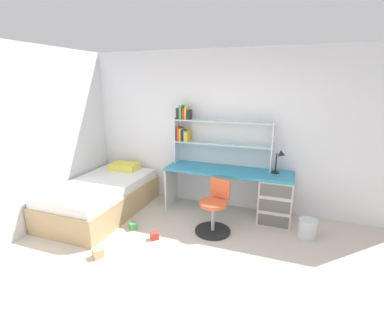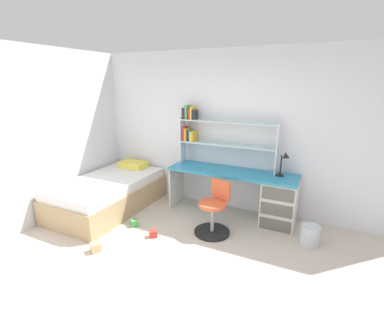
{
  "view_description": "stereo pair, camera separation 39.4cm",
  "coord_description": "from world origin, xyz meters",
  "px_view_note": "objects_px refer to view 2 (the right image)",
  "views": [
    {
      "loc": [
        1.1,
        -2.3,
        2.12
      ],
      "look_at": [
        -0.2,
        1.26,
        1.03
      ],
      "focal_mm": 26.32,
      "sensor_mm": 36.0,
      "label": 1
    },
    {
      "loc": [
        1.46,
        -2.14,
        2.12
      ],
      "look_at": [
        -0.2,
        1.26,
        1.03
      ],
      "focal_mm": 26.32,
      "sensor_mm": 36.0,
      "label": 2
    }
  ],
  "objects_px": {
    "desk": "(265,196)",
    "swivel_chair": "(214,213)",
    "waste_bin": "(310,235)",
    "toy_block_natural_0": "(96,247)",
    "desk_lamp": "(285,161)",
    "bookshelf_hutch": "(213,132)",
    "bed_platform": "(109,193)",
    "toy_block_red_1": "(153,233)",
    "toy_block_green_2": "(134,223)"
  },
  "relations": [
    {
      "from": "desk",
      "to": "swivel_chair",
      "type": "distance_m",
      "value": 0.88
    },
    {
      "from": "desk",
      "to": "waste_bin",
      "type": "bearing_deg",
      "value": -28.86
    },
    {
      "from": "waste_bin",
      "to": "toy_block_natural_0",
      "type": "bearing_deg",
      "value": -150.63
    },
    {
      "from": "desk_lamp",
      "to": "waste_bin",
      "type": "xyz_separation_m",
      "value": [
        0.46,
        -0.45,
        -0.87
      ]
    },
    {
      "from": "swivel_chair",
      "to": "toy_block_natural_0",
      "type": "distance_m",
      "value": 1.65
    },
    {
      "from": "bookshelf_hutch",
      "to": "swivel_chair",
      "type": "xyz_separation_m",
      "value": [
        0.37,
        -0.82,
        -1.03
      ]
    },
    {
      "from": "bed_platform",
      "to": "toy_block_natural_0",
      "type": "distance_m",
      "value": 1.34
    },
    {
      "from": "swivel_chair",
      "to": "desk",
      "type": "bearing_deg",
      "value": 47.76
    },
    {
      "from": "swivel_chair",
      "to": "waste_bin",
      "type": "distance_m",
      "value": 1.32
    },
    {
      "from": "desk",
      "to": "bed_platform",
      "type": "relative_size",
      "value": 1.04
    },
    {
      "from": "waste_bin",
      "to": "toy_block_natural_0",
      "type": "height_order",
      "value": "waste_bin"
    },
    {
      "from": "desk_lamp",
      "to": "waste_bin",
      "type": "distance_m",
      "value": 1.08
    },
    {
      "from": "bed_platform",
      "to": "toy_block_red_1",
      "type": "bearing_deg",
      "value": -21.13
    },
    {
      "from": "bed_platform",
      "to": "toy_block_red_1",
      "type": "height_order",
      "value": "bed_platform"
    },
    {
      "from": "desk_lamp",
      "to": "toy_block_natural_0",
      "type": "distance_m",
      "value": 2.89
    },
    {
      "from": "desk_lamp",
      "to": "desk",
      "type": "bearing_deg",
      "value": -164.61
    },
    {
      "from": "bookshelf_hutch",
      "to": "toy_block_green_2",
      "type": "bearing_deg",
      "value": -123.51
    },
    {
      "from": "waste_bin",
      "to": "swivel_chair",
      "type": "bearing_deg",
      "value": -168.31
    },
    {
      "from": "bed_platform",
      "to": "waste_bin",
      "type": "bearing_deg",
      "value": 5.27
    },
    {
      "from": "bookshelf_hutch",
      "to": "desk",
      "type": "bearing_deg",
      "value": -10.02
    },
    {
      "from": "toy_block_red_1",
      "to": "swivel_chair",
      "type": "bearing_deg",
      "value": 34.71
    },
    {
      "from": "swivel_chair",
      "to": "bed_platform",
      "type": "relative_size",
      "value": 0.39
    },
    {
      "from": "toy_block_red_1",
      "to": "toy_block_green_2",
      "type": "relative_size",
      "value": 1.02
    },
    {
      "from": "toy_block_green_2",
      "to": "bookshelf_hutch",
      "type": "bearing_deg",
      "value": 56.49
    },
    {
      "from": "desk",
      "to": "toy_block_green_2",
      "type": "relative_size",
      "value": 20.12
    },
    {
      "from": "toy_block_green_2",
      "to": "bed_platform",
      "type": "bearing_deg",
      "value": 156.92
    },
    {
      "from": "desk",
      "to": "waste_bin",
      "type": "xyz_separation_m",
      "value": [
        0.69,
        -0.38,
        -0.29
      ]
    },
    {
      "from": "toy_block_natural_0",
      "to": "toy_block_green_2",
      "type": "height_order",
      "value": "toy_block_natural_0"
    },
    {
      "from": "desk",
      "to": "toy_block_natural_0",
      "type": "relative_size",
      "value": 17.07
    },
    {
      "from": "waste_bin",
      "to": "toy_block_red_1",
      "type": "relative_size",
      "value": 2.68
    },
    {
      "from": "bed_platform",
      "to": "toy_block_green_2",
      "type": "height_order",
      "value": "bed_platform"
    },
    {
      "from": "waste_bin",
      "to": "toy_block_green_2",
      "type": "distance_m",
      "value": 2.51
    },
    {
      "from": "bookshelf_hutch",
      "to": "desk_lamp",
      "type": "xyz_separation_m",
      "value": [
        1.19,
        -0.1,
        -0.32
      ]
    },
    {
      "from": "waste_bin",
      "to": "desk_lamp",
      "type": "bearing_deg",
      "value": 135.64
    },
    {
      "from": "toy_block_red_1",
      "to": "toy_block_green_2",
      "type": "bearing_deg",
      "value": 162.56
    },
    {
      "from": "toy_block_red_1",
      "to": "toy_block_green_2",
      "type": "distance_m",
      "value": 0.45
    },
    {
      "from": "toy_block_natural_0",
      "to": "toy_block_green_2",
      "type": "relative_size",
      "value": 1.18
    },
    {
      "from": "waste_bin",
      "to": "toy_block_natural_0",
      "type": "distance_m",
      "value": 2.84
    },
    {
      "from": "swivel_chair",
      "to": "toy_block_natural_0",
      "type": "xyz_separation_m",
      "value": [
        -1.19,
        -1.12,
        -0.24
      ]
    },
    {
      "from": "desk",
      "to": "swivel_chair",
      "type": "xyz_separation_m",
      "value": [
        -0.59,
        -0.65,
        -0.13
      ]
    },
    {
      "from": "desk",
      "to": "toy_block_red_1",
      "type": "relative_size",
      "value": 19.75
    },
    {
      "from": "bookshelf_hutch",
      "to": "waste_bin",
      "type": "height_order",
      "value": "bookshelf_hutch"
    },
    {
      "from": "swivel_chair",
      "to": "bed_platform",
      "type": "xyz_separation_m",
      "value": [
        -1.93,
        -0.03,
        -0.03
      ]
    },
    {
      "from": "swivel_chair",
      "to": "bed_platform",
      "type": "bearing_deg",
      "value": -179.09
    },
    {
      "from": "bed_platform",
      "to": "waste_bin",
      "type": "distance_m",
      "value": 3.23
    },
    {
      "from": "desk",
      "to": "toy_block_natural_0",
      "type": "xyz_separation_m",
      "value": [
        -1.78,
        -1.77,
        -0.37
      ]
    },
    {
      "from": "swivel_chair",
      "to": "waste_bin",
      "type": "bearing_deg",
      "value": 11.69
    },
    {
      "from": "bookshelf_hutch",
      "to": "toy_block_green_2",
      "type": "distance_m",
      "value": 1.91
    },
    {
      "from": "bed_platform",
      "to": "toy_block_red_1",
      "type": "distance_m",
      "value": 1.32
    },
    {
      "from": "desk",
      "to": "toy_block_natural_0",
      "type": "bearing_deg",
      "value": -135.06
    }
  ]
}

